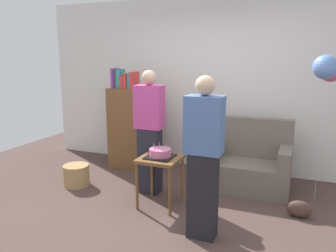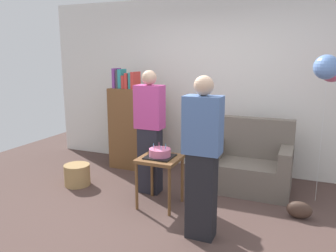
% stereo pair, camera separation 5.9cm
% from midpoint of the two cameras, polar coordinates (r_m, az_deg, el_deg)
% --- Properties ---
extents(ground_plane, '(8.00, 8.00, 0.00)m').
position_cam_midpoint_polar(ground_plane, '(3.85, -0.52, -16.14)').
color(ground_plane, '#4C3833').
extents(wall_back, '(6.00, 0.10, 2.70)m').
position_cam_midpoint_polar(wall_back, '(5.36, 7.93, 6.90)').
color(wall_back, silver).
rests_on(wall_back, ground_plane).
extents(couch, '(1.10, 0.70, 0.96)m').
position_cam_midpoint_polar(couch, '(4.76, 13.26, -6.39)').
color(couch, '#6B6056').
rests_on(couch, ground_plane).
extents(bookshelf, '(0.80, 0.36, 1.61)m').
position_cam_midpoint_polar(bookshelf, '(5.41, -6.17, -0.11)').
color(bookshelf, brown).
rests_on(bookshelf, ground_plane).
extents(side_table, '(0.48, 0.48, 0.62)m').
position_cam_midpoint_polar(side_table, '(4.05, -1.76, -6.64)').
color(side_table, brown).
rests_on(side_table, ground_plane).
extents(birthday_cake, '(0.32, 0.32, 0.17)m').
position_cam_midpoint_polar(birthday_cake, '(4.00, -1.77, -4.67)').
color(birthday_cake, black).
rests_on(birthday_cake, side_table).
extents(person_blowing_candles, '(0.36, 0.22, 1.63)m').
position_cam_midpoint_polar(person_blowing_candles, '(4.38, -3.54, -0.98)').
color(person_blowing_candles, '#23232D').
rests_on(person_blowing_candles, ground_plane).
extents(person_holding_cake, '(0.36, 0.22, 1.63)m').
position_cam_midpoint_polar(person_holding_cake, '(3.28, 5.56, -5.43)').
color(person_holding_cake, black).
rests_on(person_holding_cake, ground_plane).
extents(wicker_basket, '(0.36, 0.36, 0.30)m').
position_cam_midpoint_polar(wicker_basket, '(4.96, -15.67, -8.09)').
color(wicker_basket, '#A88451').
rests_on(wicker_basket, ground_plane).
extents(handbag, '(0.28, 0.14, 0.20)m').
position_cam_midpoint_polar(handbag, '(4.18, 21.07, -13.04)').
color(handbag, '#473328').
rests_on(handbag, ground_plane).
extents(balloon_bunch, '(0.34, 0.38, 1.82)m').
position_cam_midpoint_polar(balloon_bunch, '(4.36, 25.25, 8.82)').
color(balloon_bunch, silver).
rests_on(balloon_bunch, ground_plane).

